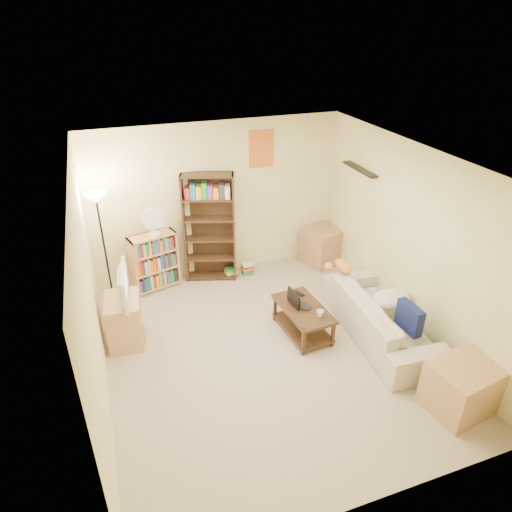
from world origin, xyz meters
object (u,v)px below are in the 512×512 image
(tv_stand, at_px, (124,321))
(mug, at_px, (320,314))
(laptop, at_px, (302,303))
(end_cabinet, at_px, (461,387))
(tall_bookshelf, at_px, (209,226))
(floor_lamp, at_px, (99,219))
(sofa, at_px, (381,316))
(tabby_cat, at_px, (340,266))
(short_bookshelf, at_px, (154,262))
(television, at_px, (118,285))
(desk_fan, at_px, (153,221))
(coffee_table, at_px, (303,317))
(side_table, at_px, (322,246))

(tv_stand, bearing_deg, mug, -14.27)
(laptop, relative_size, end_cabinet, 0.57)
(tall_bookshelf, bearing_deg, floor_lamp, -151.34)
(sofa, distance_m, tabby_cat, 0.92)
(short_bookshelf, bearing_deg, tall_bookshelf, -15.42)
(television, height_order, desk_fan, desk_fan)
(end_cabinet, bearing_deg, sofa, 94.08)
(short_bookshelf, bearing_deg, end_cabinet, -68.23)
(mug, height_order, desk_fan, desk_fan)
(desk_fan, relative_size, end_cabinet, 0.64)
(coffee_table, bearing_deg, tabby_cat, 24.39)
(floor_lamp, bearing_deg, coffee_table, -32.96)
(coffee_table, xyz_separation_m, television, (-2.28, 0.63, 0.60))
(coffee_table, distance_m, side_table, 2.04)
(desk_fan, relative_size, side_table, 0.71)
(television, distance_m, side_table, 3.63)
(tabby_cat, height_order, tv_stand, tabby_cat)
(desk_fan, bearing_deg, sofa, -40.03)
(mug, relative_size, floor_lamp, 0.07)
(laptop, relative_size, television, 0.51)
(short_bookshelf, height_order, floor_lamp, floor_lamp)
(end_cabinet, bearing_deg, side_table, 88.85)
(side_table, bearing_deg, tabby_cat, -106.55)
(sofa, xyz_separation_m, desk_fan, (-2.61, 2.19, 0.86))
(desk_fan, xyz_separation_m, floor_lamp, (-0.74, -0.26, 0.26))
(laptop, xyz_separation_m, side_table, (1.12, 1.61, -0.11))
(coffee_table, height_order, end_cabinet, end_cabinet)
(tall_bookshelf, height_order, floor_lamp, floor_lamp)
(mug, height_order, tv_stand, tv_stand)
(tabby_cat, distance_m, coffee_table, 0.96)
(tall_bookshelf, height_order, side_table, tall_bookshelf)
(mug, relative_size, side_table, 0.19)
(tv_stand, xyz_separation_m, desk_fan, (0.64, 1.17, 0.83))
(coffee_table, height_order, tall_bookshelf, tall_bookshelf)
(tabby_cat, bearing_deg, television, 175.92)
(television, height_order, side_table, television)
(floor_lamp, relative_size, side_table, 2.83)
(laptop, bearing_deg, tv_stand, 50.34)
(desk_fan, bearing_deg, side_table, -2.11)
(side_table, relative_size, end_cabinet, 0.91)
(short_bookshelf, xyz_separation_m, side_table, (2.83, -0.15, -0.15))
(mug, relative_size, tall_bookshelf, 0.07)
(tabby_cat, relative_size, laptop, 1.21)
(tabby_cat, relative_size, side_table, 0.76)
(tv_stand, xyz_separation_m, end_cabinet, (3.35, -2.43, -0.04))
(laptop, relative_size, floor_lamp, 0.22)
(television, distance_m, tall_bookshelf, 1.93)
(short_bookshelf, height_order, end_cabinet, short_bookshelf)
(mug, bearing_deg, tall_bookshelf, 113.27)
(mug, height_order, side_table, side_table)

